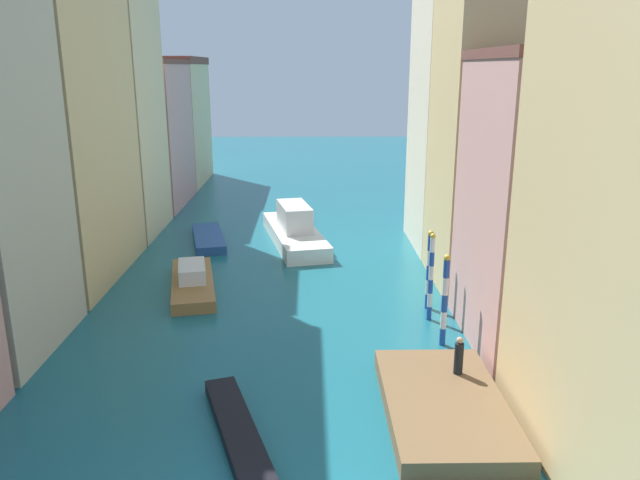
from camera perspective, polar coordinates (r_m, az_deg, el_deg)
name	(u,v)px	position (r m, az deg, el deg)	size (l,w,h in m)	color
ground_plane	(277,266)	(40.16, -3.99, -2.41)	(154.00, 154.00, 0.00)	#196070
building_left_2	(52,92)	(39.38, -23.67, 12.46)	(6.31, 12.12, 22.19)	#DBB77A
building_left_3	(111,102)	(49.37, -18.88, 12.02)	(6.31, 8.66, 19.92)	beige
building_left_4	(149,134)	(59.44, -15.63, 9.51)	(6.31, 11.04, 13.19)	tan
building_left_5	(175,121)	(70.45, -13.36, 10.72)	(6.31, 11.57, 13.57)	beige
building_right_1	(545,203)	(29.23, 20.23, 3.24)	(6.31, 8.45, 13.29)	tan
building_right_2	(498,90)	(36.59, 16.21, 13.22)	(6.31, 7.77, 22.49)	#DBB77A
building_right_3	(462,105)	(44.29, 13.08, 12.14)	(6.31, 8.21, 19.99)	beige
waterfront_dock	(444,405)	(24.10, 11.46, -14.84)	(4.36, 7.89, 0.73)	brown
person_on_dock	(459,357)	(25.32, 12.78, -10.53)	(0.36, 0.36, 1.57)	black
mooring_pole_0	(445,300)	(28.76, 11.51, -5.45)	(0.31, 0.31, 4.41)	#1E479E
mooring_pole_1	(431,277)	(31.43, 10.27, -3.36)	(0.27, 0.27, 4.59)	#1E479E
mooring_pole_2	(429,269)	(32.93, 10.12, -2.68)	(0.32, 0.32, 4.34)	#1E479E
vaporetto_white	(295,230)	(45.12, -2.38, 0.94)	(5.36, 11.61, 2.89)	white
gondola_black	(247,455)	(21.43, -6.83, -19.24)	(4.20, 9.78, 0.51)	black
motorboat_0	(208,238)	(46.10, -10.34, 0.17)	(3.56, 7.34, 0.61)	#234C93
motorboat_1	(193,281)	(36.52, -11.77, -3.74)	(3.83, 8.28, 1.54)	olive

